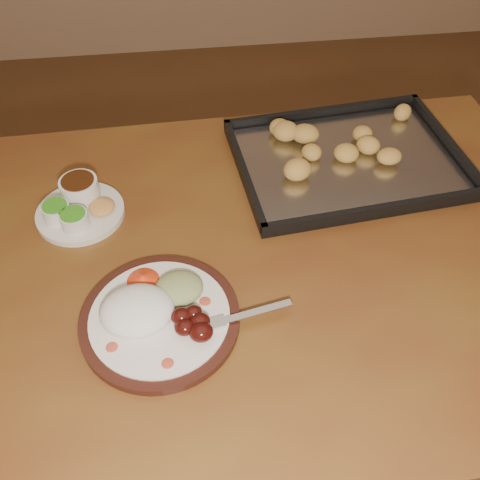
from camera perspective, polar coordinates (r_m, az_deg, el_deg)
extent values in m
plane|color=brown|center=(1.77, 4.79, -11.68)|extent=(4.00, 4.00, 0.00)
cube|color=brown|center=(1.02, -4.26, -2.92)|extent=(1.53, 0.94, 0.04)
cylinder|color=#553619|center=(1.70, 18.43, 1.66)|extent=(0.07, 0.07, 0.71)
cylinder|color=black|center=(0.92, -8.52, -8.40)|extent=(0.27, 0.27, 0.02)
cylinder|color=silver|center=(0.92, -8.58, -8.08)|extent=(0.24, 0.24, 0.01)
ellipsoid|color=#BA442C|center=(0.89, -13.51, -11.05)|extent=(0.02, 0.02, 0.00)
ellipsoid|color=#BA442C|center=(0.86, -7.73, -12.90)|extent=(0.02, 0.02, 0.00)
ellipsoid|color=#BA442C|center=(0.92, -3.75, -6.54)|extent=(0.02, 0.02, 0.00)
ellipsoid|color=#BA442C|center=(0.95, -13.30, -6.23)|extent=(0.02, 0.02, 0.00)
ellipsoid|color=white|center=(0.91, -10.93, -7.40)|extent=(0.15, 0.14, 0.06)
ellipsoid|color=#460E0A|center=(0.88, -5.92, -9.24)|extent=(0.03, 0.03, 0.03)
ellipsoid|color=#460E0A|center=(0.88, -4.30, -8.63)|extent=(0.03, 0.03, 0.03)
ellipsoid|color=#460E0A|center=(0.89, -5.00, -7.72)|extent=(0.03, 0.03, 0.03)
ellipsoid|color=#460E0A|center=(0.87, -4.17, -9.77)|extent=(0.03, 0.03, 0.03)
ellipsoid|color=#460E0A|center=(0.89, -6.27, -8.09)|extent=(0.03, 0.03, 0.03)
ellipsoid|color=tan|center=(0.93, -6.52, -5.09)|extent=(0.10, 0.10, 0.03)
cone|color=red|center=(0.95, -10.32, -4.09)|extent=(0.07, 0.07, 0.03)
cube|color=silver|center=(0.90, 1.63, -7.71)|extent=(0.13, 0.04, 0.00)
cube|color=silver|center=(0.89, -2.66, -8.81)|extent=(0.04, 0.03, 0.00)
cylinder|color=silver|center=(0.88, -3.95, -9.65)|extent=(0.03, 0.01, 0.00)
cylinder|color=silver|center=(0.89, -4.05, -9.34)|extent=(0.03, 0.01, 0.00)
cylinder|color=silver|center=(0.89, -4.16, -9.03)|extent=(0.03, 0.01, 0.00)
cylinder|color=silver|center=(0.89, -4.26, -8.73)|extent=(0.03, 0.01, 0.00)
cylinder|color=silver|center=(1.13, -16.64, 2.79)|extent=(0.18, 0.18, 0.01)
cylinder|color=silver|center=(1.11, -18.98, 2.86)|extent=(0.05, 0.05, 0.03)
cylinder|color=#39921D|center=(1.10, -19.18, 3.47)|extent=(0.05, 0.05, 0.00)
cylinder|color=silver|center=(1.08, -17.23, 2.04)|extent=(0.05, 0.05, 0.03)
cylinder|color=#39921D|center=(1.07, -17.42, 2.66)|extent=(0.05, 0.05, 0.00)
cylinder|color=white|center=(1.14, -16.71, 5.23)|extent=(0.08, 0.08, 0.04)
cylinder|color=#361909|center=(1.12, -16.95, 6.05)|extent=(0.07, 0.07, 0.00)
ellipsoid|color=#DF974E|center=(1.10, -14.54, 3.47)|extent=(0.05, 0.05, 0.02)
cube|color=black|center=(1.23, 11.40, 8.14)|extent=(0.52, 0.40, 0.01)
cube|color=black|center=(1.34, 8.85, 13.32)|extent=(0.49, 0.06, 0.02)
cube|color=black|center=(1.10, 14.67, 3.10)|extent=(0.49, 0.06, 0.02)
cube|color=black|center=(1.32, 21.23, 9.75)|extent=(0.05, 0.36, 0.02)
cube|color=black|center=(1.15, 0.42, 7.26)|extent=(0.05, 0.36, 0.02)
cube|color=silver|center=(1.22, 11.44, 8.38)|extent=(0.49, 0.37, 0.00)
ellipsoid|color=#C38E44|center=(1.23, 14.24, 9.45)|extent=(0.05, 0.05, 0.04)
ellipsoid|color=#C38E44|center=(1.28, 15.28, 10.86)|extent=(0.07, 0.07, 0.04)
ellipsoid|color=#C38E44|center=(1.29, 11.03, 12.09)|extent=(0.07, 0.07, 0.04)
ellipsoid|color=#C38E44|center=(1.23, 8.60, 10.52)|extent=(0.07, 0.07, 0.04)
ellipsoid|color=#C38E44|center=(1.22, 6.89, 10.25)|extent=(0.07, 0.07, 0.04)
ellipsoid|color=#C38E44|center=(1.19, 8.85, 8.82)|extent=(0.05, 0.05, 0.04)
ellipsoid|color=#C38E44|center=(1.14, 7.50, 7.18)|extent=(0.07, 0.07, 0.04)
ellipsoid|color=#C38E44|center=(1.13, 12.22, 5.78)|extent=(0.07, 0.07, 0.04)
ellipsoid|color=#C38E44|center=(1.19, 14.67, 7.70)|extent=(0.07, 0.07, 0.04)
ellipsoid|color=#C38E44|center=(1.21, 16.32, 7.98)|extent=(0.07, 0.07, 0.04)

